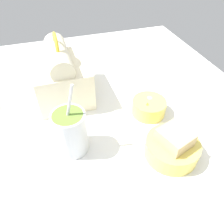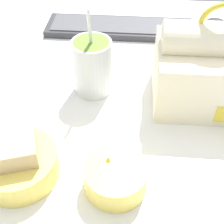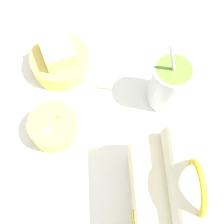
% 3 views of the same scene
% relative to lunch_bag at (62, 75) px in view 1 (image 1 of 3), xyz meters
% --- Properties ---
extents(desk_surface, '(1.40, 1.10, 0.02)m').
position_rel_lunch_bag_xyz_m(desk_surface, '(-0.24, -0.06, -0.09)').
color(desk_surface, white).
rests_on(desk_surface, ground).
extents(lunch_bag, '(0.21, 0.17, 0.22)m').
position_rel_lunch_bag_xyz_m(lunch_bag, '(0.00, 0.00, 0.00)').
color(lunch_bag, '#EFE5C1').
rests_on(lunch_bag, desk_surface).
extents(soup_cup, '(0.08, 0.08, 0.20)m').
position_rel_lunch_bag_xyz_m(soup_cup, '(-0.24, 0.01, -0.02)').
color(soup_cup, silver).
rests_on(soup_cup, desk_surface).
extents(bento_bowl_sandwich, '(0.13, 0.13, 0.08)m').
position_rel_lunch_bag_xyz_m(bento_bowl_sandwich, '(-0.33, -0.22, -0.05)').
color(bento_bowl_sandwich, '#EFD65B').
rests_on(bento_bowl_sandwich, desk_surface).
extents(bento_bowl_snacks, '(0.10, 0.10, 0.06)m').
position_rel_lunch_bag_xyz_m(bento_bowl_snacks, '(-0.17, -0.23, -0.05)').
color(bento_bowl_snacks, '#EFD65B').
rests_on(bento_bowl_snacks, desk_surface).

